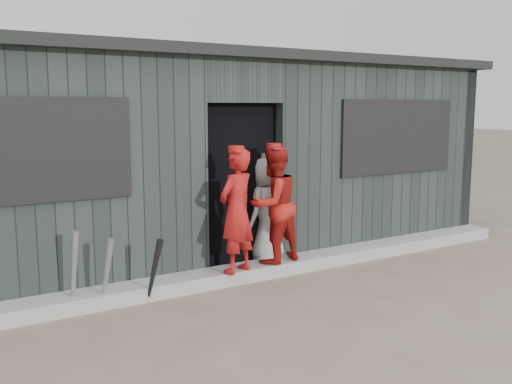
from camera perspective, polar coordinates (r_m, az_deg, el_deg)
ground at (r=5.31m, az=10.56°, el=-13.25°), size 80.00×80.00×0.00m
curb at (r=6.66m, az=-0.09°, el=-7.87°), size 8.00×0.36×0.15m
bat_left at (r=5.73m, az=-17.75°, el=-7.57°), size 0.12×0.21×0.81m
bat_mid at (r=5.73m, az=-14.73°, el=-7.89°), size 0.14×0.28×0.73m
bat_right at (r=5.80m, az=-10.18°, el=-7.79°), size 0.16×0.28×0.68m
player_red_left at (r=6.20m, az=-1.96°, el=-1.91°), size 0.59×0.50×1.37m
player_red_right at (r=6.61m, az=1.77°, el=-1.24°), size 0.75×0.63×1.37m
player_grey_back at (r=6.97m, az=1.21°, el=-1.96°), size 0.79×0.67×1.37m
dugout at (r=7.90m, az=-6.53°, el=3.63°), size 8.30×3.30×2.62m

